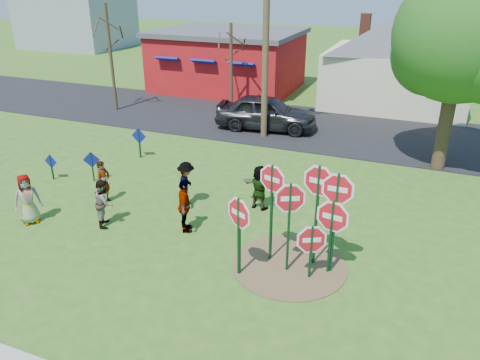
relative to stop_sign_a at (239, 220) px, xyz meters
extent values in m
plane|color=#2E611B|center=(-3.35, 1.88, -1.66)|extent=(120.00, 120.00, 0.00)
cube|color=black|center=(-3.35, 13.38, -1.64)|extent=(120.00, 7.50, 0.04)
cylinder|color=brown|center=(1.15, 0.88, -1.65)|extent=(3.20, 3.20, 0.03)
cube|color=#A51016|center=(-8.85, 19.88, 0.14)|extent=(9.00, 7.00, 3.60)
cube|color=#4C4C51|center=(-8.85, 19.88, 2.09)|extent=(9.40, 7.40, 0.30)
cube|color=navy|center=(-11.35, 16.28, 0.74)|extent=(1.60, 0.78, 0.45)
cube|color=navy|center=(-8.85, 16.28, 0.74)|extent=(1.60, 0.78, 0.45)
cube|color=navy|center=(-6.35, 16.28, 0.74)|extent=(1.60, 0.78, 0.45)
cube|color=beige|center=(2.15, 19.88, -0.06)|extent=(8.00, 7.00, 3.20)
pyramid|color=#4C4C51|center=(2.15, 19.88, 3.74)|extent=(9.40, 9.40, 2.20)
cube|color=brown|center=(0.15, 18.88, 2.94)|extent=(0.55, 0.55, 1.40)
cube|color=brown|center=(4.15, 20.88, 2.94)|extent=(0.55, 0.55, 1.40)
cube|color=#8C939E|center=(-31.35, 31.88, 2.34)|extent=(10.00, 8.00, 8.00)
cube|color=#103C1E|center=(0.00, 0.00, -0.52)|extent=(0.09, 0.10, 2.28)
cylinder|color=white|center=(0.00, 0.00, 0.20)|extent=(1.03, 0.54, 1.15)
cylinder|color=red|center=(0.00, 0.00, 0.20)|extent=(0.89, 0.47, 0.99)
cube|color=white|center=(0.00, 0.00, 0.20)|extent=(0.45, 0.23, 0.14)
cube|color=#103C1E|center=(0.56, 0.97, -0.21)|extent=(0.07, 0.08, 2.90)
cylinder|color=white|center=(0.56, 0.97, 0.85)|extent=(1.03, 0.31, 1.07)
cylinder|color=red|center=(0.56, 0.97, 0.85)|extent=(0.89, 0.27, 0.92)
cube|color=white|center=(0.56, 0.97, 0.85)|extent=(0.45, 0.14, 0.13)
cylinder|color=gold|center=(0.56, 0.97, 0.85)|extent=(1.03, 0.31, 1.07)
cube|color=#103C1E|center=(2.26, 1.04, -0.21)|extent=(0.06, 0.08, 2.90)
cylinder|color=white|center=(2.26, 1.04, 0.82)|extent=(1.15, 0.03, 1.15)
cylinder|color=red|center=(2.26, 1.04, 0.82)|extent=(0.99, 0.03, 0.99)
cube|color=white|center=(2.26, 1.04, 0.82)|extent=(0.50, 0.01, 0.14)
cube|color=#103C1E|center=(1.73, 1.23, -0.18)|extent=(0.07, 0.09, 2.96)
cylinder|color=white|center=(1.73, 1.23, 0.87)|extent=(1.16, 0.22, 1.18)
cylinder|color=red|center=(1.73, 1.23, 0.87)|extent=(1.00, 0.20, 1.02)
cube|color=white|center=(1.73, 1.23, 0.87)|extent=(0.51, 0.10, 0.15)
cylinder|color=gold|center=(1.73, 1.23, 0.87)|extent=(1.16, 0.22, 1.18)
cube|color=#103C1E|center=(1.80, 0.54, -0.88)|extent=(0.08, 0.09, 1.57)
cylinder|color=white|center=(1.80, 0.54, -0.49)|extent=(0.99, 0.50, 1.09)
cylinder|color=red|center=(1.80, 0.54, -0.49)|extent=(0.85, 0.44, 0.94)
cube|color=white|center=(1.80, 0.54, -0.49)|extent=(0.43, 0.22, 0.14)
cube|color=#103C1E|center=(2.21, 0.98, -0.59)|extent=(0.07, 0.09, 2.15)
cylinder|color=white|center=(2.21, 0.98, 0.05)|extent=(1.19, 0.19, 1.20)
cylinder|color=red|center=(2.21, 0.98, 0.05)|extent=(1.03, 0.17, 1.03)
cube|color=white|center=(2.21, 0.98, 0.05)|extent=(0.52, 0.08, 0.15)
cylinder|color=gold|center=(2.21, 0.98, 0.05)|extent=(1.19, 0.18, 1.20)
cube|color=#103C1E|center=(1.14, 0.65, -0.36)|extent=(0.08, 0.09, 2.60)
cylinder|color=white|center=(1.14, 0.65, 0.54)|extent=(1.01, 0.50, 1.11)
cylinder|color=red|center=(1.14, 0.65, 0.54)|extent=(0.87, 0.43, 0.96)
cube|color=white|center=(1.14, 0.65, 0.54)|extent=(0.44, 0.22, 0.14)
cube|color=#103C1E|center=(-9.11, 3.07, -1.14)|extent=(0.05, 0.06, 1.04)
cube|color=navy|center=(-9.11, 3.07, -0.90)|extent=(0.58, 0.02, 0.58)
cube|color=#103C1E|center=(-7.55, 3.57, -1.07)|extent=(0.07, 0.08, 1.19)
cube|color=navy|center=(-7.55, 3.57, -0.78)|extent=(0.59, 0.29, 0.65)
cube|color=#103C1E|center=(-7.24, 6.38, -1.00)|extent=(0.06, 0.07, 1.33)
cube|color=navy|center=(-7.24, 6.38, -0.67)|extent=(0.71, 0.02, 0.71)
imported|color=#414A99|center=(-7.35, 0.11, -0.82)|extent=(0.92, 0.97, 1.68)
imported|color=#287E6C|center=(-6.00, 2.23, -0.88)|extent=(0.42, 0.60, 1.56)
imported|color=brown|center=(-4.99, 0.91, -0.88)|extent=(0.89, 0.95, 1.57)
imported|color=#38383E|center=(-3.20, 3.08, -0.86)|extent=(0.88, 1.17, 1.61)
imported|color=#4E2D54|center=(-2.43, 1.50, -0.80)|extent=(0.82, 1.10, 1.73)
imported|color=#235234|center=(-0.79, 3.82, -0.88)|extent=(1.52, 0.74, 1.57)
imported|color=#2E2E33|center=(-3.43, 12.17, -0.76)|extent=(5.29, 2.63, 1.73)
cylinder|color=#4C3823|center=(-3.16, 11.05, 3.21)|extent=(0.30, 0.30, 9.74)
cylinder|color=#382819|center=(4.86, 9.93, 0.46)|extent=(0.54, 0.54, 4.25)
sphere|color=#1A4F15|center=(4.86, 9.93, 3.66)|extent=(5.03, 5.03, 5.03)
sphere|color=#1A4F15|center=(3.99, 10.71, 2.79)|extent=(3.29, 3.29, 3.29)
cylinder|color=#382819|center=(-12.75, 12.34, 1.30)|extent=(0.18, 0.18, 5.93)
cylinder|color=#382819|center=(-6.40, 14.63, 0.80)|extent=(0.18, 0.18, 4.93)
camera|label=1|loc=(3.95, -9.74, 5.85)|focal=35.00mm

